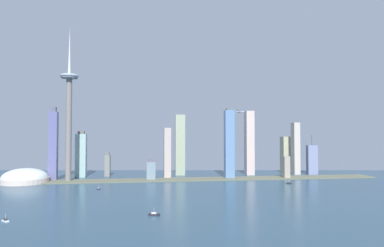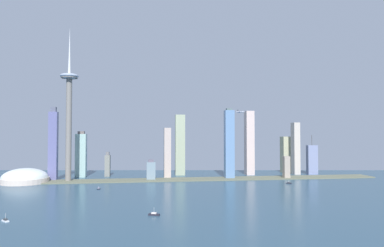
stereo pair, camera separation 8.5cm
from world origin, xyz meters
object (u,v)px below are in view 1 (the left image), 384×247
at_px(skyscraper_8, 53,145).
at_px(skyscraper_11, 286,167).
at_px(skyscraper_6, 180,145).
at_px(boat_1, 99,189).
at_px(skyscraper_0, 108,165).
at_px(boat_3, 5,220).
at_px(skyscraper_2, 295,148).
at_px(skyscraper_3, 81,155).
at_px(skyscraper_10, 285,154).
at_px(skyscraper_7, 249,143).
at_px(airplane, 240,112).
at_px(stadium_dome, 25,178).
at_px(observation_tower, 69,105).
at_px(skyscraper_1, 312,160).
at_px(boat_4, 289,183).
at_px(skyscraper_4, 229,144).
at_px(skyscraper_9, 151,170).
at_px(boat_0, 154,214).
at_px(skyscraper_5, 167,153).

xyz_separation_m(skyscraper_8, skyscraper_11, (535.90, -41.98, -53.38)).
distance_m(skyscraper_6, boat_1, 281.05).
distance_m(skyscraper_0, boat_3, 447.03).
bearing_deg(skyscraper_8, skyscraper_0, 30.05).
height_order(skyscraper_2, skyscraper_3, skyscraper_2).
relative_size(skyscraper_0, skyscraper_10, 0.61).
height_order(skyscraper_7, airplane, skyscraper_7).
bearing_deg(stadium_dome, skyscraper_8, 32.16).
height_order(observation_tower, skyscraper_2, observation_tower).
distance_m(skyscraper_1, skyscraper_10, 72.91).
bearing_deg(airplane, boat_4, 28.07).
bearing_deg(boat_4, skyscraper_4, 11.81).
xyz_separation_m(skyscraper_9, skyscraper_11, (316.31, -20.97, 4.75)).
bearing_deg(boat_0, skyscraper_1, 63.98).
distance_m(skyscraper_8, boat_0, 433.92).
distance_m(observation_tower, boat_4, 506.62).
xyz_separation_m(skyscraper_6, airplane, (132.39, -93.45, 79.78)).
bearing_deg(skyscraper_10, boat_0, -129.54).
xyz_separation_m(stadium_dome, skyscraper_6, (344.82, 93.54, 67.39)).
height_order(skyscraper_3, skyscraper_5, skyscraper_5).
relative_size(stadium_dome, skyscraper_0, 1.64).
height_order(skyscraper_9, boat_0, skyscraper_9).
distance_m(stadium_dome, skyscraper_2, 652.54).
xyz_separation_m(boat_3, airplane, (388.73, 342.96, 155.73)).
xyz_separation_m(skyscraper_8, airplane, (427.72, -31.03, 77.37)).
height_order(stadium_dome, skyscraper_11, skyscraper_11).
bearing_deg(skyscraper_2, boat_4, -119.24).
relative_size(skyscraper_4, skyscraper_7, 1.01).
distance_m(observation_tower, skyscraper_9, 233.33).
distance_m(boat_3, boat_4, 532.25).
relative_size(skyscraper_6, airplane, 5.84).
bearing_deg(skyscraper_0, boat_3, -99.67).
relative_size(skyscraper_1, skyscraper_4, 0.62).
height_order(skyscraper_6, skyscraper_9, skyscraper_6).
height_order(stadium_dome, skyscraper_8, skyscraper_8).
xyz_separation_m(skyscraper_3, skyscraper_6, (244.19, 4.61, 23.50)).
relative_size(skyscraper_3, boat_4, 9.05).
height_order(skyscraper_5, skyscraper_6, skyscraper_6).
xyz_separation_m(skyscraper_3, airplane, (376.58, -88.83, 103.28)).
distance_m(observation_tower, skyscraper_4, 374.50).
bearing_deg(skyscraper_0, skyscraper_5, -21.51).
distance_m(boat_4, airplane, 196.49).
relative_size(skyscraper_9, skyscraper_11, 0.88).
relative_size(skyscraper_2, skyscraper_6, 0.87).
relative_size(skyscraper_8, skyscraper_11, 3.17).
bearing_deg(boat_1, skyscraper_2, -28.28).
xyz_separation_m(skyscraper_9, skyscraper_10, (367.07, 101.84, 27.54)).
distance_m(skyscraper_2, skyscraper_10, 46.38).
distance_m(skyscraper_3, skyscraper_4, 361.94).
relative_size(skyscraper_1, boat_3, 8.29).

